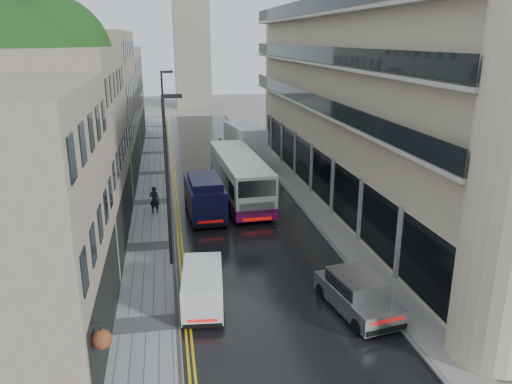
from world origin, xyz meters
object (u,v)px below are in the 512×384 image
object	(u,v)px
silver_hatchback	(358,315)
pedestrian	(154,200)
white_van	(183,305)
cream_bus	(231,191)
tree_near	(14,130)
tree_far	(66,110)
lamp_post_far	(164,128)
lamp_post_near	(167,184)
white_lorry	(237,151)
navy_van	(192,206)

from	to	relation	value
silver_hatchback	pedestrian	xyz separation A→B (m)	(-8.26, 16.22, 0.18)
white_van	pedestrian	xyz separation A→B (m)	(-1.34, 14.26, 0.13)
cream_bus	tree_near	bearing A→B (deg)	-163.46
tree_far	lamp_post_far	distance (m)	7.63
tree_far	white_van	distance (m)	24.22
tree_near	lamp_post_near	size ratio (longest dim) A/B	1.57
tree_near	silver_hatchback	world-z (taller)	tree_near
white_lorry	navy_van	xyz separation A→B (m)	(-4.69, -12.62, -0.61)
navy_van	lamp_post_near	bearing A→B (deg)	-107.62
cream_bus	navy_van	xyz separation A→B (m)	(-2.72, -2.10, -0.19)
lamp_post_near	tree_far	bearing A→B (deg)	119.94
navy_van	lamp_post_near	distance (m)	6.36
tree_far	cream_bus	size ratio (longest dim) A/B	1.04
pedestrian	lamp_post_near	bearing A→B (deg)	114.83
tree_far	lamp_post_far	world-z (taller)	tree_far
cream_bus	white_lorry	world-z (taller)	white_lorry
silver_hatchback	lamp_post_near	xyz separation A→B (m)	(-7.31, 7.87, 3.65)
white_van	navy_van	xyz separation A→B (m)	(1.04, 11.28, 0.53)
cream_bus	pedestrian	world-z (taller)	cream_bus
cream_bus	pedestrian	xyz separation A→B (m)	(-5.11, 0.88, -0.60)
silver_hatchback	tree_far	bearing A→B (deg)	112.25
tree_near	lamp_post_near	xyz separation A→B (m)	(7.80, -3.37, -2.41)
cream_bus	lamp_post_far	world-z (taller)	lamp_post_far
white_lorry	pedestrian	world-z (taller)	white_lorry
white_lorry	lamp_post_far	xyz separation A→B (m)	(-6.19, -1.70, 2.52)
tree_far	lamp_post_far	bearing A→B (deg)	-0.54
tree_near	lamp_post_far	distance (m)	15.26
cream_bus	silver_hatchback	distance (m)	15.68
cream_bus	pedestrian	distance (m)	5.22
cream_bus	silver_hatchback	xyz separation A→B (m)	(3.15, -15.34, -0.78)
navy_van	white_lorry	bearing A→B (deg)	67.03
cream_bus	white_lorry	size ratio (longest dim) A/B	1.53
cream_bus	silver_hatchback	bearing A→B (deg)	-80.80
lamp_post_far	silver_hatchback	bearing A→B (deg)	-94.43
tree_far	lamp_post_near	distance (m)	18.09
silver_hatchback	lamp_post_far	size ratio (longest dim) A/B	0.51
lamp_post_far	navy_van	bearing A→B (deg)	-103.58
white_lorry	lamp_post_near	world-z (taller)	lamp_post_near
silver_hatchback	lamp_post_near	size ratio (longest dim) A/B	0.52
pedestrian	white_van	bearing A→B (deg)	113.78
tree_near	tree_far	xyz separation A→B (m)	(0.30, 13.00, -0.72)
tree_near	navy_van	distance (m)	10.93
navy_van	pedestrian	world-z (taller)	navy_van
tree_near	tree_far	world-z (taller)	tree_near
cream_bus	pedestrian	size ratio (longest dim) A/B	6.40
tree_far	pedestrian	xyz separation A→B (m)	(6.56, -8.02, -5.17)
tree_near	white_lorry	size ratio (longest dim) A/B	1.77
cream_bus	lamp_post_near	distance (m)	9.03
tree_near	silver_hatchback	xyz separation A→B (m)	(15.11, -11.24, -6.06)
tree_near	silver_hatchback	distance (m)	19.79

